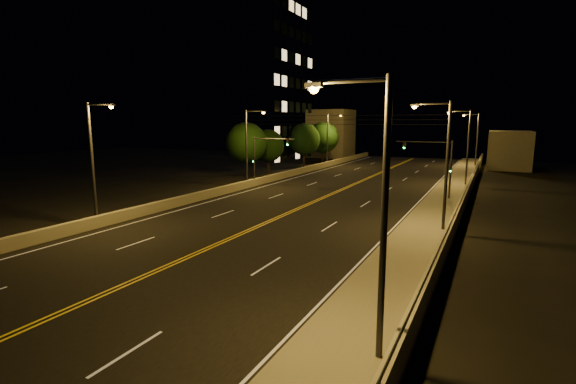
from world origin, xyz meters
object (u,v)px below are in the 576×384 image
at_px(streetlight_4, 95,156).
at_px(traffic_signal_right, 439,162).
at_px(streetlight_3, 475,136).
at_px(tree_3, 323,138).
at_px(streetlight_5, 249,143).
at_px(building_tower, 231,74).
at_px(streetlight_0, 374,203).
at_px(tree_2, 304,139).
at_px(streetlight_1, 442,158).
at_px(tree_0, 246,143).
at_px(traffic_signal_left, 262,155).
at_px(streetlight_2, 465,143).
at_px(streetlight_6, 329,136).
at_px(tree_1, 268,146).

relative_size(streetlight_4, traffic_signal_right, 1.52).
relative_size(streetlight_3, tree_3, 1.18).
bearing_deg(streetlight_3, streetlight_5, -122.18).
relative_size(streetlight_3, streetlight_5, 1.00).
height_order(traffic_signal_right, building_tower, building_tower).
xyz_separation_m(streetlight_0, tree_2, (-24.78, 50.38, -0.55)).
distance_m(streetlight_5, tree_2, 22.74).
xyz_separation_m(streetlight_1, streetlight_4, (-21.41, -8.71, 0.00)).
bearing_deg(tree_0, streetlight_0, -53.17).
bearing_deg(building_tower, streetlight_4, -68.05).
xyz_separation_m(streetlight_5, traffic_signal_left, (1.16, 0.94, -1.38)).
bearing_deg(traffic_signal_right, tree_2, 137.14).
xyz_separation_m(streetlight_2, tree_0, (-26.00, -3.89, -0.45)).
bearing_deg(traffic_signal_left, traffic_signal_right, 0.00).
distance_m(streetlight_6, building_tower, 19.87).
height_order(streetlight_0, tree_0, streetlight_0).
bearing_deg(streetlight_2, traffic_signal_left, -154.23).
height_order(building_tower, tree_1, building_tower).
bearing_deg(streetlight_6, streetlight_4, -90.00).
bearing_deg(streetlight_1, streetlight_0, -90.00).
xyz_separation_m(streetlight_1, streetlight_5, (-21.41, 11.17, 0.00)).
height_order(traffic_signal_right, tree_1, tree_1).
distance_m(streetlight_2, streetlight_4, 37.33).
xyz_separation_m(streetlight_0, streetlight_6, (-21.41, 52.75, 0.00)).
xyz_separation_m(streetlight_3, tree_1, (-25.60, -22.16, -1.06)).
bearing_deg(streetlight_4, streetlight_5, 90.00).
height_order(streetlight_0, streetlight_3, same).
relative_size(streetlight_4, tree_1, 1.38).
bearing_deg(streetlight_2, streetlight_3, 90.00).
relative_size(streetlight_4, tree_3, 1.18).
bearing_deg(tree_3, streetlight_6, -53.50).
distance_m(tree_1, tree_3, 16.11).
distance_m(streetlight_2, tree_3, 29.18).
distance_m(streetlight_5, traffic_signal_right, 19.92).
height_order(building_tower, tree_3, building_tower).
distance_m(streetlight_3, traffic_signal_right, 33.16).
bearing_deg(building_tower, streetlight_1, -40.76).
height_order(streetlight_1, building_tower, building_tower).
bearing_deg(streetlight_2, tree_0, -171.49).
height_order(streetlight_1, streetlight_3, same).
bearing_deg(streetlight_6, traffic_signal_right, -50.31).
bearing_deg(tree_2, building_tower, -176.86).
bearing_deg(streetlight_3, tree_1, -139.11).
distance_m(streetlight_4, tree_0, 27.09).
distance_m(streetlight_3, traffic_signal_left, 38.82).
bearing_deg(streetlight_0, traffic_signal_left, 125.08).
distance_m(streetlight_1, tree_3, 45.61).
relative_size(streetlight_5, tree_3, 1.18).
relative_size(streetlight_0, tree_3, 1.18).
bearing_deg(tree_0, streetlight_3, 46.30).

